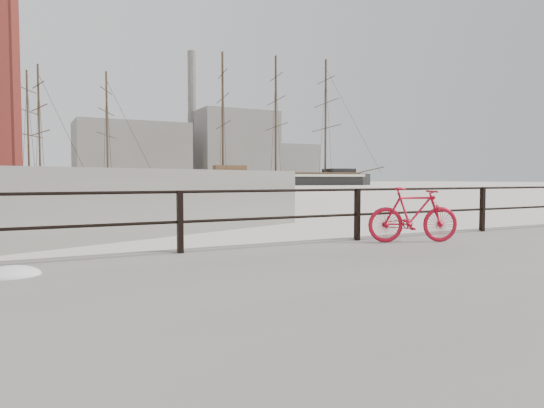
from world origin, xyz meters
name	(u,v)px	position (x,y,z in m)	size (l,w,h in m)	color
ground	(476,246)	(0.00, 0.00, 0.00)	(400.00, 400.00, 0.00)	white
guardrail	(482,209)	(0.00, -0.15, 0.85)	(28.00, 0.10, 1.00)	black
bicycle	(413,215)	(-2.75, -0.86, 0.87)	(1.71, 0.26, 1.03)	#AD0B20
barque_black	(276,185)	(43.17, 91.96, 0.00)	(54.46, 17.82, 31.20)	black
schooner_mid	(69,188)	(-2.31, 79.27, 0.00)	(27.90, 11.80, 20.16)	silver
industrial_west	(132,154)	(20.00, 140.00, 9.00)	(32.00, 18.00, 18.00)	gray
industrial_mid	(234,148)	(55.00, 145.00, 12.00)	(26.00, 20.00, 24.00)	gray
industrial_east	(286,164)	(78.00, 150.00, 7.00)	(20.00, 16.00, 14.00)	gray
smokestack	(192,118)	(42.00, 150.00, 22.00)	(2.80, 2.80, 44.00)	gray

